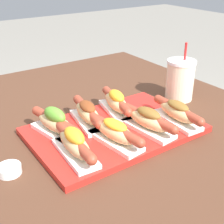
{
  "coord_description": "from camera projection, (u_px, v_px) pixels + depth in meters",
  "views": [
    {
      "loc": [
        -0.45,
        -0.77,
        1.17
      ],
      "look_at": [
        0.0,
        -0.1,
        0.77
      ],
      "focal_mm": 50.0,
      "sensor_mm": 36.0,
      "label": 1
    }
  ],
  "objects": [
    {
      "name": "drink_cup",
      "position": [
        180.0,
        80.0,
        1.1
      ],
      "size": [
        0.1,
        0.1,
        0.2
      ],
      "color": "beige",
      "rests_on": "patio_table"
    },
    {
      "name": "hot_dog_3",
      "position": [
        177.0,
        112.0,
        0.92
      ],
      "size": [
        0.07,
        0.21,
        0.07
      ],
      "color": "white",
      "rests_on": "serving_tray"
    },
    {
      "name": "hot_dog_5",
      "position": [
        88.0,
        113.0,
        0.91
      ],
      "size": [
        0.09,
        0.21,
        0.07
      ],
      "color": "white",
      "rests_on": "serving_tray"
    },
    {
      "name": "hot_dog_0",
      "position": [
        75.0,
        144.0,
        0.76
      ],
      "size": [
        0.07,
        0.21,
        0.07
      ],
      "color": "white",
      "rests_on": "serving_tray"
    },
    {
      "name": "sauce_bowl",
      "position": [
        9.0,
        169.0,
        0.74
      ],
      "size": [
        0.06,
        0.06,
        0.02
      ],
      "color": "white",
      "rests_on": "patio_table"
    },
    {
      "name": "hot_dog_4",
      "position": [
        55.0,
        123.0,
        0.86
      ],
      "size": [
        0.09,
        0.21,
        0.08
      ],
      "color": "white",
      "rests_on": "serving_tray"
    },
    {
      "name": "patio_table",
      "position": [
        96.0,
        202.0,
        1.16
      ],
      "size": [
        1.08,
        1.14,
        0.71
      ],
      "color": "#4C2D1E",
      "rests_on": "ground_plane"
    },
    {
      "name": "serving_tray",
      "position": [
        116.0,
        129.0,
        0.91
      ],
      "size": [
        0.48,
        0.32,
        0.02
      ],
      "color": "red",
      "rests_on": "patio_table"
    },
    {
      "name": "hot_dog_1",
      "position": [
        115.0,
        132.0,
        0.82
      ],
      "size": [
        0.08,
        0.21,
        0.07
      ],
      "color": "white",
      "rests_on": "serving_tray"
    },
    {
      "name": "hot_dog_2",
      "position": [
        148.0,
        120.0,
        0.87
      ],
      "size": [
        0.08,
        0.21,
        0.07
      ],
      "color": "white",
      "rests_on": "serving_tray"
    },
    {
      "name": "hot_dog_6",
      "position": [
        116.0,
        102.0,
        0.98
      ],
      "size": [
        0.1,
        0.2,
        0.07
      ],
      "color": "white",
      "rests_on": "serving_tray"
    }
  ]
}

